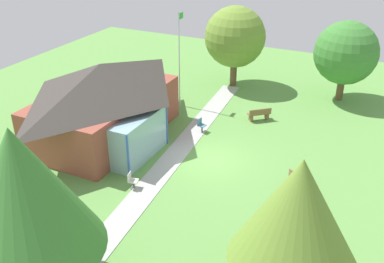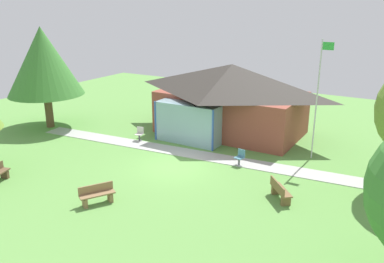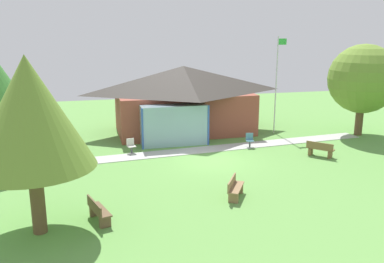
% 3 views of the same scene
% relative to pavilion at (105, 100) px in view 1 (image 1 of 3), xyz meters
% --- Properties ---
extents(ground_plane, '(44.00, 44.00, 0.00)m').
position_rel_pavilion_xyz_m(ground_plane, '(0.15, -6.72, -2.36)').
color(ground_plane, '#609947').
extents(pavilion, '(9.97, 6.98, 4.53)m').
position_rel_pavilion_xyz_m(pavilion, '(0.00, 0.00, 0.00)').
color(pavilion, brown).
rests_on(pavilion, ground_plane).
extents(footpath, '(21.46, 3.15, 0.03)m').
position_rel_pavilion_xyz_m(footpath, '(0.15, -4.67, -2.35)').
color(footpath, '#ADADA8').
rests_on(footpath, ground_plane).
extents(flagpole, '(0.64, 0.08, 6.49)m').
position_rel_pavilion_xyz_m(flagpole, '(6.01, -1.80, 1.18)').
color(flagpole, silver).
rests_on(flagpole, ground_plane).
extents(bench_front_left, '(0.86, 1.56, 0.84)m').
position_rel_pavilion_xyz_m(bench_front_left, '(-6.15, -12.77, -1.96)').
color(bench_front_left, brown).
rests_on(bench_front_left, ground_plane).
extents(bench_front_center, '(1.15, 1.51, 0.84)m').
position_rel_pavilion_xyz_m(bench_front_center, '(-0.51, -11.86, -1.96)').
color(bench_front_center, olive).
rests_on(bench_front_center, ground_plane).
extents(bench_mid_right, '(1.32, 1.42, 0.84)m').
position_rel_pavilion_xyz_m(bench_mid_right, '(6.10, -7.52, -1.96)').
color(bench_mid_right, brown).
rests_on(bench_mid_right, ground_plane).
extents(patio_chair_west, '(0.53, 0.53, 0.86)m').
position_rel_pavilion_xyz_m(patio_chair_west, '(-4.06, -4.33, -1.95)').
color(patio_chair_west, beige).
rests_on(patio_chair_west, ground_plane).
extents(patio_chair_lawn_spare, '(0.52, 0.52, 0.86)m').
position_rel_pavilion_xyz_m(patio_chair_lawn_spare, '(2.99, -4.81, -1.95)').
color(patio_chair_lawn_spare, teal).
rests_on(patio_chair_lawn_spare, ground_plane).
extents(tree_east_hedge, '(4.51, 4.51, 6.04)m').
position_rel_pavilion_xyz_m(tree_east_hedge, '(11.24, -3.72, 1.40)').
color(tree_east_hedge, brown).
rests_on(tree_east_hedge, ground_plane).
extents(tree_west_hedge, '(5.02, 5.02, 6.81)m').
position_rel_pavilion_xyz_m(tree_west_hedge, '(-11.28, -5.12, 2.17)').
color(tree_west_hedge, brown).
rests_on(tree_west_hedge, ground_plane).
extents(tree_lawn_corner, '(4.17, 4.17, 6.14)m').
position_rel_pavilion_xyz_m(tree_lawn_corner, '(-8.16, -13.12, 1.88)').
color(tree_lawn_corner, brown).
rests_on(tree_lawn_corner, ground_plane).
extents(tree_far_east, '(4.36, 4.36, 5.61)m').
position_rel_pavilion_xyz_m(tree_far_east, '(11.92, -11.58, 1.06)').
color(tree_far_east, brown).
rests_on(tree_far_east, ground_plane).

